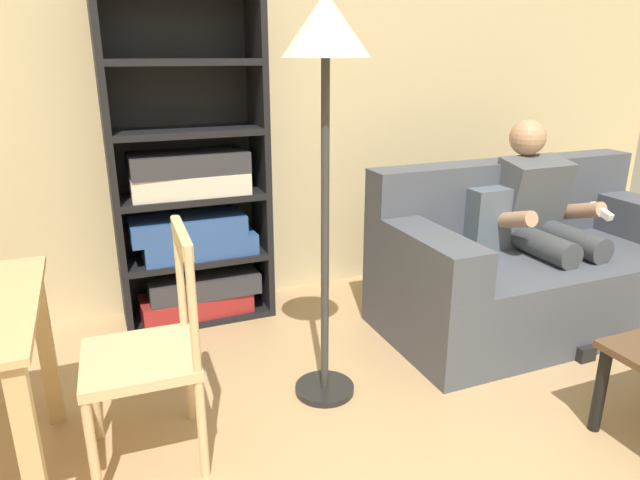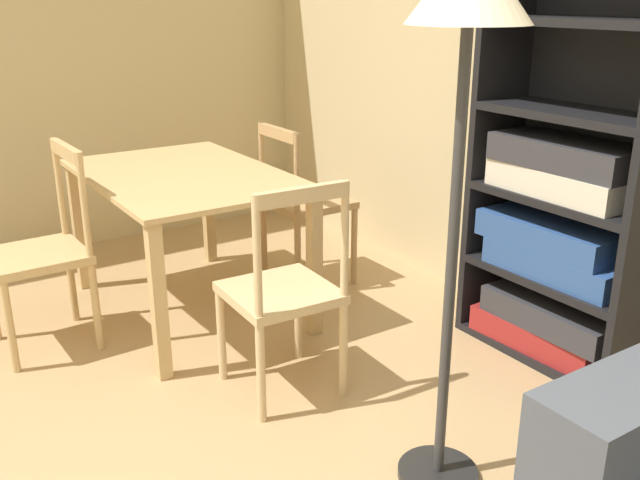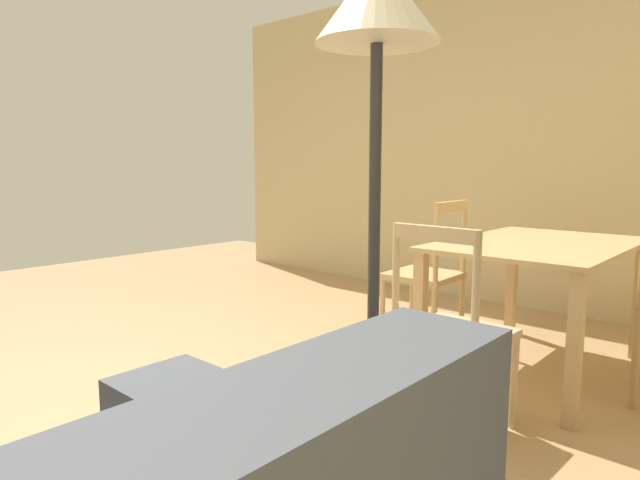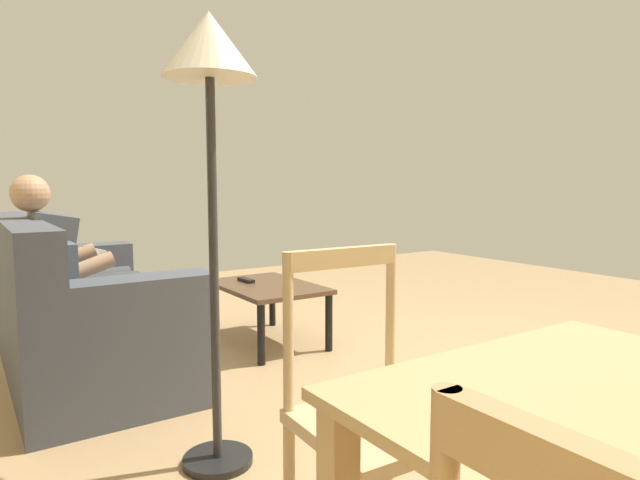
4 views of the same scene
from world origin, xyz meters
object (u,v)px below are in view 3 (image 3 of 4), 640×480
object	(u,v)px
dining_table	(538,261)
dining_chair_by_doorway	(427,275)
dining_chair_facing_couch	(452,333)
floor_lamp	(377,57)

from	to	relation	value
dining_table	dining_chair_by_doorway	world-z (taller)	dining_chair_by_doorway
dining_chair_by_doorway	dining_table	bearing A→B (deg)	89.93
dining_chair_facing_couch	dining_chair_by_doorway	xyz separation A→B (m)	(-0.99, -0.71, 0.01)
dining_chair_facing_couch	dining_chair_by_doorway	world-z (taller)	dining_chair_by_doorway
dining_table	floor_lamp	bearing A→B (deg)	4.82
dining_table	dining_chair_facing_couch	xyz separation A→B (m)	(0.99, -0.00, -0.19)
dining_chair_facing_couch	floor_lamp	distance (m)	1.31
dining_table	floor_lamp	xyz separation A→B (m)	(1.78, 0.15, 0.85)
dining_table	dining_chair_facing_couch	distance (m)	1.00
dining_table	dining_chair_facing_couch	bearing A→B (deg)	-0.07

